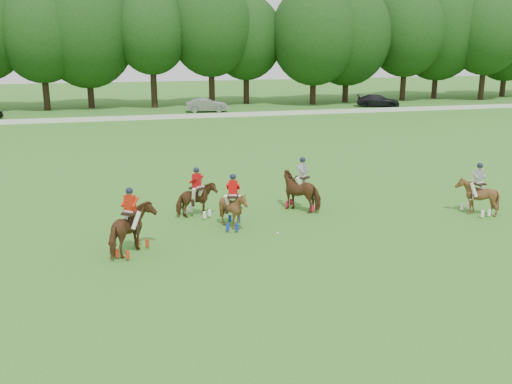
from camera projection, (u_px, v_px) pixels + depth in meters
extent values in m
plane|color=#2D651D|center=(265.00, 262.00, 19.89)|extent=(180.00, 180.00, 0.00)
cylinder|color=black|center=(46.00, 89.00, 61.92)|extent=(0.70, 0.70, 4.64)
ellipsoid|color=black|center=(41.00, 35.00, 60.46)|extent=(8.80, 8.80, 10.13)
cylinder|color=black|center=(90.00, 89.00, 64.02)|extent=(0.70, 0.70, 4.31)
ellipsoid|color=black|center=(86.00, 32.00, 62.42)|extent=(10.67, 10.67, 12.27)
cylinder|color=black|center=(154.00, 84.00, 64.13)|extent=(0.70, 0.70, 5.24)
ellipsoid|color=black|center=(151.00, 32.00, 62.67)|extent=(8.06, 8.06, 9.26)
cylinder|color=black|center=(212.00, 83.00, 65.95)|extent=(0.70, 0.70, 5.19)
ellipsoid|color=black|center=(211.00, 28.00, 64.35)|extent=(9.50, 9.50, 10.92)
cylinder|color=black|center=(246.00, 85.00, 68.39)|extent=(0.70, 0.70, 4.48)
ellipsoid|color=black|center=(246.00, 38.00, 66.97)|extent=(8.60, 8.60, 9.89)
cylinder|color=black|center=(313.00, 86.00, 67.58)|extent=(0.70, 0.70, 4.21)
ellipsoid|color=black|center=(314.00, 35.00, 66.05)|extent=(10.11, 10.11, 11.63)
cylinder|color=black|center=(345.00, 85.00, 69.97)|extent=(0.70, 0.70, 4.07)
ellipsoid|color=black|center=(347.00, 35.00, 68.43)|extent=(10.46, 10.46, 12.03)
cylinder|color=black|center=(403.00, 81.00, 71.95)|extent=(0.70, 0.70, 4.79)
ellipsoid|color=black|center=(406.00, 32.00, 70.41)|extent=(9.47, 9.47, 10.89)
cylinder|color=black|center=(435.00, 81.00, 74.74)|extent=(0.70, 0.70, 4.44)
ellipsoid|color=black|center=(439.00, 31.00, 73.10)|extent=(10.84, 10.84, 12.47)
cylinder|color=black|center=(482.00, 80.00, 72.85)|extent=(0.70, 0.70, 4.86)
ellipsoid|color=black|center=(487.00, 34.00, 71.35)|extent=(8.94, 8.94, 10.28)
cylinder|color=black|center=(503.00, 82.00, 77.07)|extent=(0.70, 0.70, 3.90)
ellipsoid|color=black|center=(508.00, 40.00, 75.66)|extent=(9.29, 9.29, 10.68)
cube|color=white|center=(163.00, 117.00, 55.40)|extent=(120.00, 0.10, 0.44)
imported|color=gray|center=(207.00, 105.00, 60.68)|extent=(4.56, 2.10, 1.45)
imported|color=black|center=(378.00, 101.00, 65.42)|extent=(5.22, 3.83, 1.41)
imported|color=#512D15|center=(132.00, 230.00, 20.46)|extent=(2.01, 2.29, 1.79)
cube|color=black|center=(130.00, 213.00, 20.29)|extent=(0.68, 0.71, 0.08)
cylinder|color=tan|center=(123.00, 214.00, 20.42)|extent=(0.15, 0.19, 1.29)
imported|color=#512D15|center=(197.00, 200.00, 24.81)|extent=(1.95, 1.92, 1.49)
cube|color=black|center=(197.00, 188.00, 24.67)|extent=(0.70, 0.71, 0.08)
cylinder|color=tan|center=(201.00, 189.00, 24.93)|extent=(0.16, 0.18, 1.29)
imported|color=#512D15|center=(233.00, 210.00, 23.31)|extent=(1.61, 1.72, 1.57)
cube|color=black|center=(233.00, 196.00, 23.16)|extent=(0.58, 0.66, 0.08)
cylinder|color=tan|center=(240.00, 198.00, 23.17)|extent=(0.09, 0.21, 1.29)
imported|color=#512D15|center=(302.00, 191.00, 25.79)|extent=(2.14, 2.14, 1.76)
cube|color=black|center=(302.00, 177.00, 25.62)|extent=(0.71, 0.71, 0.08)
cylinder|color=tan|center=(299.00, 180.00, 25.40)|extent=(0.17, 0.17, 1.29)
imported|color=#512D15|center=(477.00, 197.00, 25.14)|extent=(1.56, 1.69, 1.62)
cube|color=black|center=(478.00, 184.00, 24.99)|extent=(0.54, 0.63, 0.08)
cylinder|color=tan|center=(473.00, 186.00, 24.89)|extent=(0.07, 0.21, 1.29)
sphere|color=white|center=(278.00, 233.00, 22.73)|extent=(0.09, 0.09, 0.09)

